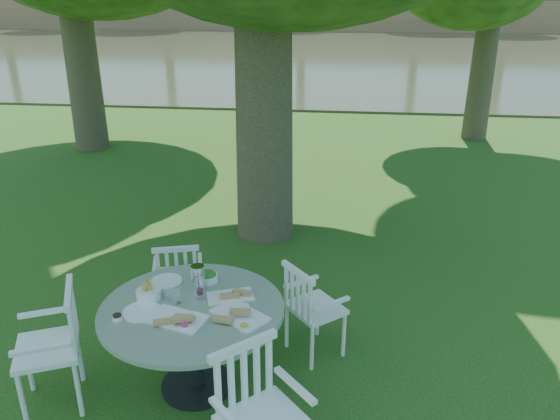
# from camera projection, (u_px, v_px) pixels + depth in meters

# --- Properties ---
(ground) EXTENTS (140.00, 140.00, 0.00)m
(ground) POSITION_uv_depth(u_px,v_px,m) (278.00, 293.00, 5.66)
(ground) COLOR #15390B
(ground) RESTS_ON ground
(table) EXTENTS (1.38, 1.38, 0.74)m
(table) POSITION_uv_depth(u_px,v_px,m) (193.00, 323.00, 4.10)
(table) COLOR black
(table) RESTS_ON ground
(chair_ne) EXTENTS (0.58, 0.58, 0.85)m
(chair_ne) POSITION_uv_depth(u_px,v_px,m) (308.00, 305.00, 4.53)
(chair_ne) COLOR white
(chair_ne) RESTS_ON ground
(chair_nw) EXTENTS (0.50, 0.48, 0.82)m
(chair_nw) POSITION_uv_depth(u_px,v_px,m) (178.00, 276.00, 5.02)
(chair_nw) COLOR white
(chair_nw) RESTS_ON ground
(chair_sw) EXTENTS (0.61, 0.62, 0.95)m
(chair_sw) POSITION_uv_depth(u_px,v_px,m) (60.00, 339.00, 3.98)
(chair_sw) COLOR white
(chair_sw) RESTS_ON ground
(chair_se) EXTENTS (0.65, 0.65, 0.94)m
(chair_se) POSITION_uv_depth(u_px,v_px,m) (255.00, 405.00, 3.35)
(chair_se) COLOR white
(chair_se) RESTS_ON ground
(tableware) EXTENTS (1.13, 0.83, 0.21)m
(tableware) POSITION_uv_depth(u_px,v_px,m) (188.00, 295.00, 4.13)
(tableware) COLOR white
(tableware) RESTS_ON table
(river) EXTENTS (100.00, 28.00, 0.12)m
(river) POSITION_uv_depth(u_px,v_px,m) (336.00, 53.00, 26.82)
(river) COLOR #333620
(river) RESTS_ON ground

